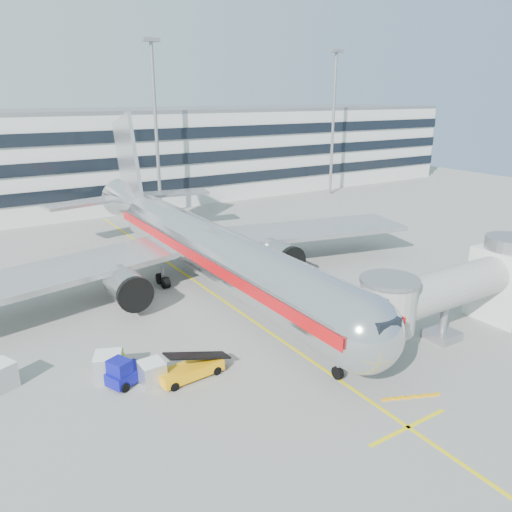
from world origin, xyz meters
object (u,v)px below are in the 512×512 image
cargo_container_right (109,366)px  ramp_worker (123,359)px  baggage_tug (125,373)px  belt_loader (190,369)px  cargo_container_left (0,376)px  main_jet (202,245)px  cargo_container_front (152,373)px

cargo_container_right → ramp_worker: bearing=25.7°
baggage_tug → cargo_container_right: 1.38m
baggage_tug → belt_loader: bearing=-22.1°
cargo_container_left → cargo_container_right: size_ratio=0.97×
baggage_tug → ramp_worker: bearing=75.5°
cargo_container_right → main_jet: bearing=42.4°
main_jet → cargo_container_left: bearing=-154.5°
baggage_tug → cargo_container_right: (-0.67, 1.20, 0.09)m
main_jet → belt_loader: size_ratio=10.90×
ramp_worker → cargo_container_left: bearing=111.0°
cargo_container_left → cargo_container_front: 9.61m
belt_loader → ramp_worker: size_ratio=2.66×
baggage_tug → cargo_container_left: (-6.86, 3.81, 0.05)m
cargo_container_left → baggage_tug: bearing=-29.0°
cargo_container_right → baggage_tug: bearing=-60.7°
main_jet → cargo_container_right: bearing=-137.6°
cargo_container_right → ramp_worker: cargo_container_right is taller
baggage_tug → cargo_container_left: bearing=151.0°
baggage_tug → cargo_container_front: size_ratio=1.81×
main_jet → ramp_worker: 16.38m
main_jet → ramp_worker: (-11.59, -11.08, -3.36)m
cargo_container_left → ramp_worker: bearing=-15.8°
ramp_worker → cargo_container_front: bearing=-122.1°
belt_loader → cargo_container_front: 2.50m
cargo_container_front → cargo_container_left: bearing=150.3°
main_jet → belt_loader: (-8.13, -14.40, -3.61)m
cargo_container_left → cargo_container_front: bearing=-29.7°
baggage_tug → cargo_container_left: baggage_tug is taller
ramp_worker → main_jet: bearing=-9.5°
main_jet → cargo_container_left: main_jet is taller
main_jet → belt_loader: 16.93m
cargo_container_right → cargo_container_left: bearing=157.1°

